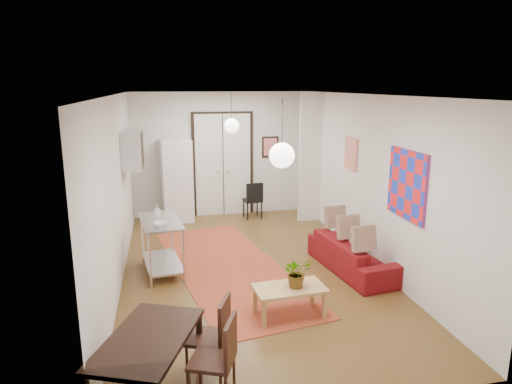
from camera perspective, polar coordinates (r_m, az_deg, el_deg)
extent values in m
plane|color=brown|center=(7.87, -0.70, -9.58)|extent=(7.00, 7.00, 0.00)
cube|color=white|center=(7.25, -0.76, 12.04)|extent=(4.20, 7.00, 0.02)
cube|color=silver|center=(10.83, -4.20, 4.72)|extent=(4.20, 0.02, 2.90)
cube|color=silver|center=(4.19, 8.36, -9.46)|extent=(4.20, 0.02, 2.90)
cube|color=silver|center=(7.34, -17.05, 0.04)|extent=(0.02, 7.00, 2.90)
cube|color=silver|center=(8.08, 14.08, 1.40)|extent=(0.02, 7.00, 2.90)
cube|color=white|center=(10.83, -4.14, 3.38)|extent=(1.44, 0.06, 2.50)
cube|color=silver|center=(10.32, 6.77, 4.23)|extent=(0.50, 0.10, 2.90)
cube|color=silver|center=(8.72, -15.18, 5.20)|extent=(0.35, 1.00, 0.70)
cube|color=red|center=(6.94, 18.37, 0.90)|extent=(0.05, 1.00, 1.00)
cube|color=beige|center=(8.72, 11.82, 4.72)|extent=(0.05, 0.50, 0.60)
cube|color=red|center=(10.98, 1.80, 5.66)|extent=(0.40, 0.03, 0.50)
cube|color=brown|center=(9.22, -15.95, 5.88)|extent=(0.03, 0.44, 0.54)
sphere|color=silver|center=(9.26, -3.08, 8.27)|extent=(0.30, 0.30, 0.30)
cylinder|color=black|center=(9.23, -3.11, 10.74)|extent=(0.01, 0.01, 0.50)
sphere|color=silver|center=(5.36, 3.25, 4.59)|extent=(0.30, 0.30, 0.30)
cylinder|color=black|center=(5.31, 3.31, 8.85)|extent=(0.01, 0.01, 0.50)
cube|color=#A84B2A|center=(7.92, -3.49, -9.40)|extent=(2.47, 4.72, 0.01)
imported|color=maroon|center=(7.88, 11.98, -7.68)|extent=(1.00, 1.99, 0.56)
cube|color=tan|center=(6.25, 4.21, -11.94)|extent=(0.98, 0.60, 0.04)
cube|color=tan|center=(6.07, 0.78, -14.93)|extent=(0.06, 0.06, 0.38)
cube|color=tan|center=(6.28, 8.52, -14.05)|extent=(0.06, 0.06, 0.38)
cube|color=tan|center=(6.44, -0.04, -13.19)|extent=(0.06, 0.06, 0.38)
cube|color=tan|center=(6.64, 7.26, -12.45)|extent=(0.06, 0.06, 0.38)
imported|color=#31652D|center=(6.18, 5.16, -9.95)|extent=(0.35, 0.39, 0.41)
cube|color=silver|center=(7.59, -11.83, -3.61)|extent=(0.75, 1.26, 0.04)
cube|color=silver|center=(7.82, -11.58, -8.60)|extent=(0.71, 1.21, 0.03)
cylinder|color=silver|center=(7.22, -13.72, -8.33)|extent=(0.04, 0.04, 0.89)
cylinder|color=silver|center=(7.21, -9.62, -8.15)|extent=(0.04, 0.04, 0.89)
cylinder|color=silver|center=(8.26, -13.47, -5.54)|extent=(0.04, 0.04, 0.89)
cylinder|color=silver|center=(8.25, -9.90, -5.38)|extent=(0.04, 0.04, 0.89)
imported|color=silver|center=(7.29, -11.85, -3.94)|extent=(0.26, 0.26, 0.05)
imported|color=#5295B3|center=(7.80, -12.24, -2.30)|extent=(0.11, 0.11, 0.19)
cube|color=white|center=(10.49, -9.87, 1.42)|extent=(0.72, 0.72, 1.87)
cube|color=black|center=(4.70, -13.36, -17.43)|extent=(1.16, 1.46, 0.05)
cube|color=black|center=(5.42, -16.52, -17.57)|extent=(0.07, 0.07, 0.66)
cube|color=black|center=(5.39, -9.40, -17.34)|extent=(0.07, 0.07, 0.66)
cube|color=#381B12|center=(5.14, -6.06, -17.65)|extent=(0.54, 0.53, 0.04)
cube|color=#381B12|center=(5.19, -6.34, -14.31)|extent=(0.19, 0.39, 0.44)
cylinder|color=#381B12|center=(5.10, -7.84, -20.84)|extent=(0.03, 0.03, 0.42)
cylinder|color=#381B12|center=(5.12, -3.75, -20.55)|extent=(0.03, 0.03, 0.42)
cylinder|color=#381B12|center=(5.40, -8.11, -18.71)|extent=(0.03, 0.03, 0.42)
cylinder|color=#381B12|center=(5.42, -4.30, -18.45)|extent=(0.03, 0.03, 0.42)
cube|color=#381B12|center=(4.78, -5.54, -20.25)|extent=(0.54, 0.53, 0.04)
cube|color=#381B12|center=(4.82, -5.85, -16.63)|extent=(0.19, 0.39, 0.44)
cylinder|color=#381B12|center=(5.04, -7.79, -21.26)|extent=(0.03, 0.03, 0.42)
cylinder|color=#381B12|center=(5.07, -3.65, -20.96)|extent=(0.03, 0.03, 0.42)
cube|color=black|center=(10.64, -0.44, -1.04)|extent=(0.43, 0.43, 0.04)
cube|color=black|center=(10.75, -0.63, 0.38)|extent=(0.40, 0.08, 0.42)
cylinder|color=black|center=(10.50, -1.16, -2.43)|extent=(0.03, 0.03, 0.42)
cylinder|color=black|center=(10.57, 0.63, -2.33)|extent=(0.03, 0.03, 0.42)
cylinder|color=black|center=(10.82, -1.48, -1.96)|extent=(0.03, 0.03, 0.42)
cylinder|color=black|center=(10.88, 0.26, -1.87)|extent=(0.03, 0.03, 0.42)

